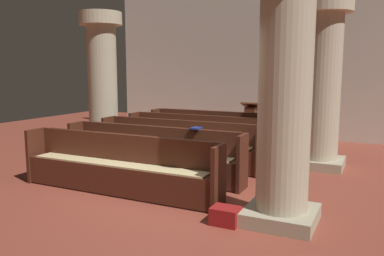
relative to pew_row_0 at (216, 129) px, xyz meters
The scene contains 13 objects.
ground_plane 3.76m from the pew_row_0, 79.01° to the right, with size 19.20×19.20×0.00m, color brown.
back_wall 3.08m from the pew_row_0, 73.59° to the left, with size 10.00×0.16×4.50m, color silver.
pew_row_0 is the anchor object (origin of this frame).
pew_row_1 0.99m from the pew_row_0, 90.00° to the right, with size 3.44×0.46×0.91m.
pew_row_2 1.99m from the pew_row_0, 90.00° to the right, with size 3.44×0.47×0.91m.
pew_row_3 2.98m from the pew_row_0, 90.00° to the right, with size 3.44×0.46×0.91m.
pew_row_4 3.98m from the pew_row_0, 90.00° to the right, with size 3.44×0.46×0.91m.
pillar_aisle_side 2.96m from the pew_row_0, 18.59° to the right, with size 1.01×1.01×3.27m.
pillar_far_side 3.02m from the pew_row_0, 155.28° to the right, with size 1.01×1.01×3.27m.
pillar_aisle_rear 4.95m from the pew_row_0, 57.72° to the right, with size 0.93×0.93×3.27m.
lectern 1.24m from the pew_row_0, 64.55° to the left, with size 0.48×0.45×1.08m.
hymn_book 2.93m from the pew_row_0, 74.37° to the right, with size 0.16×0.22×0.03m, color navy.
kneeler_box_red 4.85m from the pew_row_0, 66.09° to the right, with size 0.35×0.27×0.22m, color maroon.
Camera 1 is at (2.90, -5.10, 1.89)m, focal length 36.52 mm.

